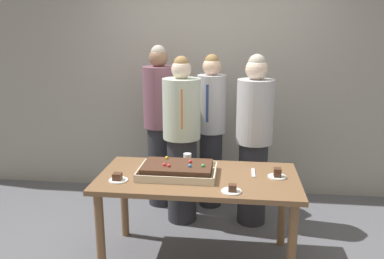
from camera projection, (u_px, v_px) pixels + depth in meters
ground_plane at (198, 259)px, 3.40m from camera, size 12.00×12.00×0.00m
interior_back_panel at (213, 67)px, 4.56m from camera, size 8.00×0.12×3.00m
party_table at (198, 187)px, 3.23m from camera, size 1.62×0.82×0.76m
sheet_cake at (178, 170)px, 3.22m from camera, size 0.63×0.42×0.12m
plated_slice_near_left at (277, 174)px, 3.17m from camera, size 0.15×0.15×0.08m
plated_slice_near_right at (118, 178)px, 3.10m from camera, size 0.15×0.15×0.06m
plated_slice_far_left at (232, 190)px, 2.88m from camera, size 0.15×0.15×0.06m
drink_cup_nearest at (187, 159)px, 3.47m from camera, size 0.07×0.07×0.10m
cake_server_utensil at (253, 173)px, 3.27m from camera, size 0.03×0.20×0.01m
person_serving_front at (254, 139)px, 3.85m from camera, size 0.36×0.36×1.70m
person_green_shirt_behind at (182, 140)px, 3.90m from camera, size 0.37×0.37×1.68m
person_striped_tie_right at (160, 125)px, 4.27m from camera, size 0.34×0.34×1.76m
person_left_edge_reaching at (211, 129)px, 4.24m from camera, size 0.31×0.31×1.67m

